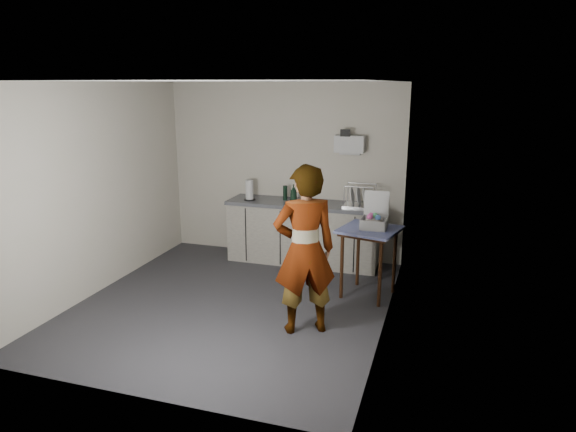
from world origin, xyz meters
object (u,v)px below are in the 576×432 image
(soap_bottle, at_px, (294,194))
(bakery_box, at_px, (374,220))
(dish_rack, at_px, (359,201))
(dark_bottle, at_px, (285,193))
(side_table, at_px, (370,237))
(paper_towel, at_px, (249,191))
(standing_man, at_px, (305,250))
(kitchen_counter, at_px, (304,234))
(soda_can, at_px, (304,199))

(soap_bottle, relative_size, bakery_box, 0.63)
(soap_bottle, height_order, dish_rack, dish_rack)
(dark_bottle, xyz_separation_m, bakery_box, (1.45, -0.97, -0.05))
(side_table, relative_size, soap_bottle, 3.19)
(soap_bottle, xyz_separation_m, dark_bottle, (-0.18, 0.16, -0.03))
(side_table, bearing_deg, paper_towel, 169.33)
(soap_bottle, bearing_deg, standing_man, -70.07)
(dark_bottle, relative_size, bakery_box, 0.50)
(kitchen_counter, xyz_separation_m, soda_can, (0.00, -0.03, 0.54))
(kitchen_counter, relative_size, dark_bottle, 10.37)
(standing_man, height_order, bakery_box, standing_man)
(side_table, xyz_separation_m, bakery_box, (0.04, 0.05, 0.21))
(side_table, height_order, soap_bottle, soap_bottle)
(bakery_box, bearing_deg, kitchen_counter, 141.94)
(dish_rack, bearing_deg, standing_man, -95.56)
(dark_bottle, height_order, paper_towel, paper_towel)
(side_table, xyz_separation_m, soap_bottle, (-1.23, 0.86, 0.29))
(soap_bottle, xyz_separation_m, bakery_box, (1.27, -0.81, -0.08))
(kitchen_counter, bearing_deg, standing_man, -74.13)
(paper_towel, bearing_deg, dish_rack, 3.41)
(dish_rack, relative_size, bakery_box, 1.02)
(side_table, distance_m, soap_bottle, 1.53)
(dish_rack, bearing_deg, soda_can, -177.30)
(dark_bottle, distance_m, dish_rack, 1.11)
(dark_bottle, height_order, bakery_box, bakery_box)
(standing_man, height_order, soap_bottle, standing_man)
(kitchen_counter, distance_m, standing_man, 2.23)
(kitchen_counter, height_order, dark_bottle, dark_bottle)
(dark_bottle, distance_m, bakery_box, 1.74)
(dark_bottle, bearing_deg, dish_rack, -2.95)
(side_table, relative_size, standing_man, 0.48)
(side_table, relative_size, paper_towel, 2.92)
(paper_towel, bearing_deg, soda_can, 4.09)
(standing_man, height_order, dark_bottle, standing_man)
(soap_bottle, relative_size, dish_rack, 0.62)
(soda_can, distance_m, dish_rack, 0.80)
(side_table, bearing_deg, dark_bottle, 157.82)
(kitchen_counter, xyz_separation_m, paper_towel, (-0.81, -0.09, 0.62))
(standing_man, relative_size, dark_bottle, 8.36)
(bakery_box, bearing_deg, soda_can, 142.82)
(kitchen_counter, xyz_separation_m, side_table, (1.10, -0.95, 0.33))
(kitchen_counter, bearing_deg, soap_bottle, -143.97)
(standing_man, xyz_separation_m, dark_bottle, (-0.90, 2.16, 0.11))
(standing_man, relative_size, soap_bottle, 6.64)
(kitchen_counter, height_order, side_table, kitchen_counter)
(kitchen_counter, distance_m, side_table, 1.49)
(standing_man, relative_size, dish_rack, 4.09)
(dish_rack, distance_m, bakery_box, 0.97)
(kitchen_counter, distance_m, dish_rack, 0.97)
(bakery_box, bearing_deg, side_table, -130.63)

